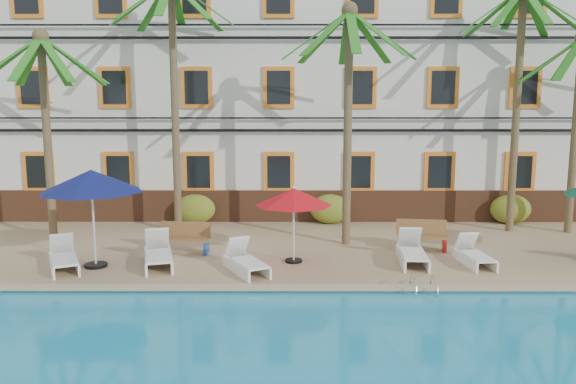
{
  "coord_description": "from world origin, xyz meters",
  "views": [
    {
      "loc": [
        -1.1,
        -13.87,
        4.63
      ],
      "look_at": [
        -1.15,
        3.0,
        2.0
      ],
      "focal_mm": 35.0,
      "sensor_mm": 36.0,
      "label": 1
    }
  ],
  "objects_px": {
    "palm_c": "(348,91)",
    "lounger_a": "(64,258)",
    "palm_a": "(45,105)",
    "lounger_b": "(158,254)",
    "palm_d": "(519,75)",
    "pool_ladder": "(423,290)",
    "umbrella_blue": "(91,182)",
    "lounger_e": "(474,255)",
    "umbrella_red": "(294,197)",
    "lounger_c": "(245,261)",
    "bench_left": "(185,238)",
    "lounger_d": "(412,253)",
    "palm_b": "(174,71)",
    "bench_right": "(422,235)"
  },
  "relations": [
    {
      "from": "palm_c",
      "to": "lounger_a",
      "type": "distance_m",
      "value": 9.49
    },
    {
      "from": "palm_a",
      "to": "lounger_b",
      "type": "height_order",
      "value": "palm_a"
    },
    {
      "from": "palm_d",
      "to": "pool_ladder",
      "type": "distance_m",
      "value": 9.52
    },
    {
      "from": "umbrella_blue",
      "to": "lounger_e",
      "type": "distance_m",
      "value": 10.62
    },
    {
      "from": "palm_c",
      "to": "lounger_b",
      "type": "height_order",
      "value": "palm_c"
    },
    {
      "from": "umbrella_red",
      "to": "lounger_c",
      "type": "bearing_deg",
      "value": -143.91
    },
    {
      "from": "umbrella_red",
      "to": "lounger_c",
      "type": "relative_size",
      "value": 1.13
    },
    {
      "from": "bench_left",
      "to": "palm_a",
      "type": "bearing_deg",
      "value": 160.79
    },
    {
      "from": "pool_ladder",
      "to": "lounger_d",
      "type": "bearing_deg",
      "value": 84.51
    },
    {
      "from": "umbrella_blue",
      "to": "umbrella_red",
      "type": "distance_m",
      "value": 5.45
    },
    {
      "from": "umbrella_red",
      "to": "lounger_c",
      "type": "xyz_separation_m",
      "value": [
        -1.28,
        -0.94,
        -1.57
      ]
    },
    {
      "from": "palm_b",
      "to": "umbrella_blue",
      "type": "relative_size",
      "value": 3.15
    },
    {
      "from": "palm_c",
      "to": "lounger_e",
      "type": "relative_size",
      "value": 4.21
    },
    {
      "from": "palm_a",
      "to": "lounger_d",
      "type": "relative_size",
      "value": 3.37
    },
    {
      "from": "palm_a",
      "to": "palm_c",
      "type": "xyz_separation_m",
      "value": [
        9.52,
        -0.48,
        0.41
      ]
    },
    {
      "from": "lounger_a",
      "to": "pool_ladder",
      "type": "bearing_deg",
      "value": -10.68
    },
    {
      "from": "palm_a",
      "to": "pool_ladder",
      "type": "bearing_deg",
      "value": -24.61
    },
    {
      "from": "bench_right",
      "to": "lounger_c",
      "type": "bearing_deg",
      "value": -156.6
    },
    {
      "from": "bench_right",
      "to": "bench_left",
      "type": "bearing_deg",
      "value": -177.17
    },
    {
      "from": "umbrella_blue",
      "to": "lounger_e",
      "type": "relative_size",
      "value": 1.56
    },
    {
      "from": "lounger_a",
      "to": "palm_d",
      "type": "bearing_deg",
      "value": 18.68
    },
    {
      "from": "palm_a",
      "to": "lounger_c",
      "type": "relative_size",
      "value": 3.51
    },
    {
      "from": "lounger_e",
      "to": "umbrella_red",
      "type": "bearing_deg",
      "value": 177.71
    },
    {
      "from": "palm_d",
      "to": "umbrella_red",
      "type": "height_order",
      "value": "palm_d"
    },
    {
      "from": "umbrella_blue",
      "to": "bench_right",
      "type": "distance_m",
      "value": 9.68
    },
    {
      "from": "lounger_c",
      "to": "lounger_d",
      "type": "bearing_deg",
      "value": 10.41
    },
    {
      "from": "lounger_c",
      "to": "lounger_e",
      "type": "distance_m",
      "value": 6.32
    },
    {
      "from": "palm_b",
      "to": "lounger_d",
      "type": "xyz_separation_m",
      "value": [
        7.31,
        -3.96,
        -5.2
      ]
    },
    {
      "from": "umbrella_blue",
      "to": "lounger_c",
      "type": "height_order",
      "value": "umbrella_blue"
    },
    {
      "from": "palm_d",
      "to": "bench_left",
      "type": "height_order",
      "value": "palm_d"
    },
    {
      "from": "lounger_d",
      "to": "pool_ladder",
      "type": "distance_m",
      "value": 2.37
    },
    {
      "from": "palm_d",
      "to": "umbrella_red",
      "type": "bearing_deg",
      "value": -152.31
    },
    {
      "from": "lounger_e",
      "to": "palm_c",
      "type": "bearing_deg",
      "value": 145.3
    },
    {
      "from": "umbrella_blue",
      "to": "palm_a",
      "type": "bearing_deg",
      "value": 128.43
    },
    {
      "from": "lounger_b",
      "to": "lounger_c",
      "type": "height_order",
      "value": "lounger_b"
    },
    {
      "from": "bench_left",
      "to": "pool_ladder",
      "type": "xyz_separation_m",
      "value": [
        6.31,
        -3.39,
        -0.47
      ]
    },
    {
      "from": "lounger_a",
      "to": "lounger_d",
      "type": "xyz_separation_m",
      "value": [
        9.51,
        0.59,
        0.01
      ]
    },
    {
      "from": "palm_c",
      "to": "bench_left",
      "type": "distance_m",
      "value": 6.63
    },
    {
      "from": "palm_d",
      "to": "lounger_a",
      "type": "distance_m",
      "value": 15.44
    },
    {
      "from": "umbrella_red",
      "to": "bench_left",
      "type": "relative_size",
      "value": 1.41
    },
    {
      "from": "lounger_a",
      "to": "umbrella_red",
      "type": "bearing_deg",
      "value": 6.25
    },
    {
      "from": "palm_c",
      "to": "pool_ladder",
      "type": "bearing_deg",
      "value": -72.75
    },
    {
      "from": "palm_c",
      "to": "lounger_e",
      "type": "xyz_separation_m",
      "value": [
        3.32,
        -2.3,
        -4.52
      ]
    },
    {
      "from": "umbrella_red",
      "to": "lounger_d",
      "type": "relative_size",
      "value": 1.09
    },
    {
      "from": "palm_b",
      "to": "bench_left",
      "type": "xyz_separation_m",
      "value": [
        0.78,
        -2.91,
        -5.03
      ]
    },
    {
      "from": "palm_c",
      "to": "palm_b",
      "type": "bearing_deg",
      "value": 162.67
    },
    {
      "from": "palm_c",
      "to": "lounger_a",
      "type": "height_order",
      "value": "palm_c"
    },
    {
      "from": "lounger_c",
      "to": "pool_ladder",
      "type": "xyz_separation_m",
      "value": [
        4.37,
        -1.5,
        -0.28
      ]
    },
    {
      "from": "lounger_b",
      "to": "lounger_d",
      "type": "distance_m",
      "value": 7.04
    },
    {
      "from": "lounger_a",
      "to": "bench_right",
      "type": "distance_m",
      "value": 10.32
    }
  ]
}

